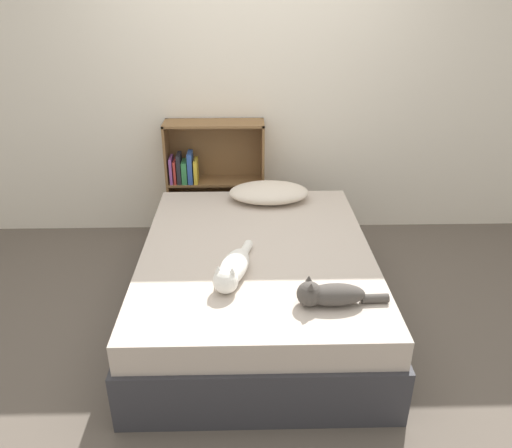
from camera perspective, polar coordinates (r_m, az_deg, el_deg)
The scene contains 7 objects.
ground_plane at distance 3.48m, azimuth 0.06°, elevation -10.35°, with size 8.00×8.00×0.00m, color brown.
wall_back at distance 4.25m, azimuth -0.41°, elevation 15.16°, with size 8.00×0.06×2.50m.
bed at distance 3.33m, azimuth 0.06°, elevation -6.77°, with size 1.50×1.94×0.53m.
pillow at distance 3.84m, azimuth 1.49°, elevation 3.62°, with size 0.61×0.38×0.14m.
cat_light at distance 2.85m, azimuth -2.73°, elevation -5.23°, with size 0.25×0.58×0.16m.
cat_dark at distance 2.67m, azimuth 8.29°, elevation -7.97°, with size 0.49×0.15×0.16m.
bookshelf at distance 4.34m, azimuth -5.07°, elevation 5.33°, with size 0.82×0.26×1.02m.
Camera 1 is at (-0.07, -2.78, 2.08)m, focal length 35.00 mm.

